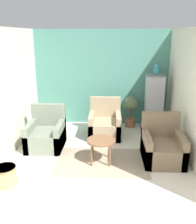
{
  "coord_description": "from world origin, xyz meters",
  "views": [
    {
      "loc": [
        0.23,
        -3.05,
        2.44
      ],
      "look_at": [
        0.0,
        1.89,
        0.91
      ],
      "focal_mm": 40.0,
      "sensor_mm": 36.0,
      "label": 1
    }
  ],
  "objects_px": {
    "coffee_table": "(101,142)",
    "birdcage": "(154,104)",
    "parrot": "(156,70)",
    "wicker_basket": "(5,176)",
    "armchair_left": "(46,135)",
    "armchair_middle": "(105,125)",
    "potted_plant": "(130,107)",
    "armchair_right": "(162,147)"
  },
  "relations": [
    {
      "from": "armchair_middle",
      "to": "parrot",
      "type": "xyz_separation_m",
      "value": [
        1.26,
        0.47,
        1.32
      ]
    },
    {
      "from": "coffee_table",
      "to": "armchair_right",
      "type": "bearing_deg",
      "value": 6.64
    },
    {
      "from": "birdcage",
      "to": "potted_plant",
      "type": "xyz_separation_m",
      "value": [
        -0.58,
        0.19,
        -0.16
      ]
    },
    {
      "from": "coffee_table",
      "to": "armchair_left",
      "type": "distance_m",
      "value": 1.43
    },
    {
      "from": "wicker_basket",
      "to": "parrot",
      "type": "bearing_deg",
      "value": 43.58
    },
    {
      "from": "armchair_left",
      "to": "armchair_middle",
      "type": "xyz_separation_m",
      "value": [
        1.31,
        0.74,
        0.0
      ]
    },
    {
      "from": "parrot",
      "to": "wicker_basket",
      "type": "relative_size",
      "value": 0.72
    },
    {
      "from": "armchair_left",
      "to": "wicker_basket",
      "type": "height_order",
      "value": "armchair_left"
    },
    {
      "from": "coffee_table",
      "to": "armchair_middle",
      "type": "xyz_separation_m",
      "value": [
        0.05,
        1.41,
        -0.14
      ]
    },
    {
      "from": "armchair_left",
      "to": "birdcage",
      "type": "relative_size",
      "value": 0.62
    },
    {
      "from": "armchair_right",
      "to": "parrot",
      "type": "bearing_deg",
      "value": 87.15
    },
    {
      "from": "armchair_right",
      "to": "parrot",
      "type": "relative_size",
      "value": 3.31
    },
    {
      "from": "birdcage",
      "to": "potted_plant",
      "type": "height_order",
      "value": "birdcage"
    },
    {
      "from": "armchair_middle",
      "to": "birdcage",
      "type": "relative_size",
      "value": 0.62
    },
    {
      "from": "armchair_left",
      "to": "parrot",
      "type": "distance_m",
      "value": 3.13
    },
    {
      "from": "armchair_left",
      "to": "wicker_basket",
      "type": "relative_size",
      "value": 2.38
    },
    {
      "from": "coffee_table",
      "to": "wicker_basket",
      "type": "distance_m",
      "value": 1.82
    },
    {
      "from": "armchair_left",
      "to": "parrot",
      "type": "xyz_separation_m",
      "value": [
        2.57,
        1.2,
        1.32
      ]
    },
    {
      "from": "armchair_left",
      "to": "birdcage",
      "type": "distance_m",
      "value": 2.87
    },
    {
      "from": "potted_plant",
      "to": "wicker_basket",
      "type": "xyz_separation_m",
      "value": [
        -2.31,
        -2.94,
        -0.37
      ]
    },
    {
      "from": "armchair_right",
      "to": "potted_plant",
      "type": "bearing_deg",
      "value": 104.59
    },
    {
      "from": "coffee_table",
      "to": "potted_plant",
      "type": "relative_size",
      "value": 0.66
    },
    {
      "from": "armchair_right",
      "to": "armchair_middle",
      "type": "bearing_deg",
      "value": 132.98
    },
    {
      "from": "birdcage",
      "to": "wicker_basket",
      "type": "relative_size",
      "value": 3.81
    },
    {
      "from": "potted_plant",
      "to": "armchair_middle",
      "type": "bearing_deg",
      "value": -136.09
    },
    {
      "from": "coffee_table",
      "to": "armchair_middle",
      "type": "bearing_deg",
      "value": 88.03
    },
    {
      "from": "parrot",
      "to": "armchair_middle",
      "type": "bearing_deg",
      "value": -159.68
    },
    {
      "from": "potted_plant",
      "to": "parrot",
      "type": "bearing_deg",
      "value": -17.58
    },
    {
      "from": "armchair_left",
      "to": "parrot",
      "type": "relative_size",
      "value": 3.31
    },
    {
      "from": "coffee_table",
      "to": "birdcage",
      "type": "height_order",
      "value": "birdcage"
    },
    {
      "from": "armchair_left",
      "to": "wicker_basket",
      "type": "xyz_separation_m",
      "value": [
        -0.32,
        -1.55,
        -0.1
      ]
    },
    {
      "from": "armchair_right",
      "to": "parrot",
      "type": "distance_m",
      "value": 2.18
    },
    {
      "from": "armchair_middle",
      "to": "parrot",
      "type": "relative_size",
      "value": 3.31
    },
    {
      "from": "armchair_right",
      "to": "armchair_middle",
      "type": "distance_m",
      "value": 1.73
    },
    {
      "from": "armchair_middle",
      "to": "parrot",
      "type": "bearing_deg",
      "value": 20.32
    },
    {
      "from": "armchair_middle",
      "to": "parrot",
      "type": "distance_m",
      "value": 1.88
    },
    {
      "from": "armchair_middle",
      "to": "wicker_basket",
      "type": "bearing_deg",
      "value": -125.48
    },
    {
      "from": "birdcage",
      "to": "wicker_basket",
      "type": "xyz_separation_m",
      "value": [
        -2.89,
        -2.75,
        -0.53
      ]
    },
    {
      "from": "birdcage",
      "to": "armchair_middle",
      "type": "bearing_deg",
      "value": -159.78
    },
    {
      "from": "armchair_left",
      "to": "parrot",
      "type": "bearing_deg",
      "value": 25.1
    },
    {
      "from": "armchair_left",
      "to": "birdcage",
      "type": "xyz_separation_m",
      "value": [
        2.57,
        1.2,
        0.43
      ]
    },
    {
      "from": "armchair_middle",
      "to": "potted_plant",
      "type": "xyz_separation_m",
      "value": [
        0.68,
        0.65,
        0.27
      ]
    }
  ]
}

